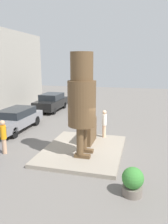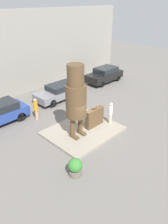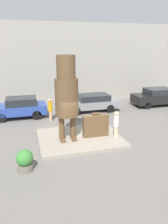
{
  "view_description": "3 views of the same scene",
  "coord_description": "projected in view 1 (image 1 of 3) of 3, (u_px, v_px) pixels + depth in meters",
  "views": [
    {
      "loc": [
        -10.09,
        -2.71,
        4.45
      ],
      "look_at": [
        0.06,
        -0.02,
        2.07
      ],
      "focal_mm": 35.0,
      "sensor_mm": 36.0,
      "label": 1
    },
    {
      "loc": [
        -8.94,
        -8.95,
        8.21
      ],
      "look_at": [
        -0.1,
        -0.17,
        1.65
      ],
      "focal_mm": 35.0,
      "sensor_mm": 36.0,
      "label": 2
    },
    {
      "loc": [
        -2.97,
        -11.56,
        5.4
      ],
      "look_at": [
        0.2,
        -0.21,
        1.76
      ],
      "focal_mm": 35.0,
      "sensor_mm": 36.0,
      "label": 3
    }
  ],
  "objects": [
    {
      "name": "parked_car_black",
      "position": [
        51.0,
        102.0,
        20.58
      ],
      "size": [
        4.29,
        1.87,
        1.59
      ],
      "rotation": [
        0.0,
        0.0,
        3.14
      ],
      "color": "black",
      "rests_on": "ground_plane"
    },
    {
      "name": "statue_figure",
      "position": [
        82.0,
        97.0,
        9.77
      ],
      "size": [
        1.28,
        1.28,
        4.73
      ],
      "color": "brown",
      "rests_on": "pedestal"
    },
    {
      "name": "giant_suitcase",
      "position": [
        90.0,
        131.0,
        11.84
      ],
      "size": [
        1.52,
        0.38,
        1.46
      ],
      "color": "brown",
      "rests_on": "pedestal"
    },
    {
      "name": "parked_car_grey",
      "position": [
        16.0,
        119.0,
        14.6
      ],
      "size": [
        4.62,
        1.79,
        1.43
      ],
      "rotation": [
        0.0,
        0.0,
        3.14
      ],
      "color": "gray",
      "rests_on": "ground_plane"
    },
    {
      "name": "tourist",
      "position": [
        104.0,
        123.0,
        12.63
      ],
      "size": [
        0.27,
        0.27,
        1.61
      ],
      "color": "beige",
      "rests_on": "pedestal"
    },
    {
      "name": "worker_hivis",
      "position": [
        3.0,
        136.0,
        10.73
      ],
      "size": [
        0.29,
        0.29,
        1.71
      ],
      "color": "tan",
      "rests_on": "ground_plane"
    },
    {
      "name": "pedestal",
      "position": [
        83.0,
        150.0,
        11.15
      ],
      "size": [
        4.82,
        3.89,
        0.18
      ],
      "color": "gray",
      "rests_on": "ground_plane"
    },
    {
      "name": "ground_plane",
      "position": [
        83.0,
        151.0,
        11.17
      ],
      "size": [
        60.0,
        60.0,
        0.0
      ],
      "primitive_type": "plane",
      "color": "slate"
    },
    {
      "name": "planter_pot",
      "position": [
        133.0,
        181.0,
        7.41
      ],
      "size": [
        0.75,
        0.75,
        1.0
      ],
      "color": "#70665B",
      "rests_on": "ground_plane"
    }
  ]
}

